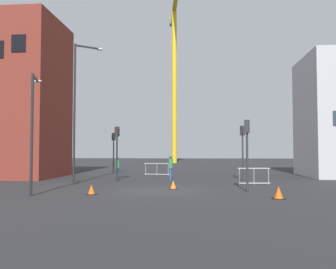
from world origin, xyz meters
TOP-DOWN VIEW (x-y plane):
  - ground at (0.00, 0.00)m, footprint 160.00×160.00m
  - brick_building at (-13.50, 8.31)m, footprint 8.41×6.73m
  - construction_crane at (-2.15, 42.42)m, footprint 3.42×20.60m
  - streetlamp_tall at (-5.75, 2.88)m, footprint 1.66×1.17m
  - streetlamp_short at (-5.99, -2.81)m, footprint 0.66×1.51m
  - traffic_light_far at (4.73, -0.45)m, footprint 0.32×0.39m
  - traffic_light_near at (-3.73, 5.58)m, footprint 0.39×0.30m
  - traffic_light_corner at (5.35, 6.75)m, footprint 0.36×0.37m
  - traffic_light_verge at (-5.92, 13.38)m, footprint 0.37×0.37m
  - pedestrian_walking at (0.01, 7.46)m, footprint 0.34×0.34m
  - pedestrian_waiting at (-4.28, 8.07)m, footprint 0.34×0.34m
  - safety_barrier_rear at (-1.56, 11.59)m, footprint 2.28×0.38m
  - safety_barrier_mid_span at (5.69, 3.67)m, footprint 2.09×0.32m
  - traffic_cone_by_barrier at (0.71, 0.64)m, footprint 0.48×0.48m
  - traffic_cone_striped at (5.77, -3.05)m, footprint 0.56×0.56m
  - traffic_cone_on_verge at (-3.19, -2.19)m, footprint 0.48×0.48m

SIDE VIEW (x-z plane):
  - ground at x=0.00m, z-range 0.00..0.00m
  - traffic_cone_by_barrier at x=0.71m, z-range -0.02..0.47m
  - traffic_cone_on_verge at x=-3.19m, z-range -0.02..0.47m
  - traffic_cone_striped at x=5.77m, z-range -0.02..0.55m
  - safety_barrier_mid_span at x=5.69m, z-range 0.02..1.10m
  - safety_barrier_rear at x=-1.56m, z-range 0.02..1.10m
  - pedestrian_waiting at x=-4.28m, z-range 0.13..1.80m
  - pedestrian_walking at x=0.01m, z-range 0.15..1.96m
  - traffic_light_far at x=4.73m, z-range 0.67..4.49m
  - traffic_light_verge at x=-5.92m, z-range 0.67..4.54m
  - traffic_light_near at x=-3.73m, z-range 0.68..4.59m
  - traffic_light_corner at x=5.35m, z-range 0.69..4.70m
  - streetlamp_short at x=-5.99m, z-range 0.60..6.57m
  - streetlamp_tall at x=-5.75m, z-range 0.71..9.92m
  - brick_building at x=-13.50m, z-range 0.00..12.98m
  - construction_crane at x=-2.15m, z-range 4.49..32.68m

